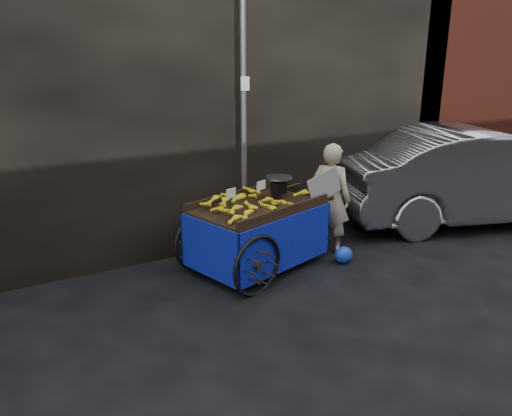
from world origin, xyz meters
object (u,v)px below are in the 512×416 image
vendor (331,198)px  plastic_bag (344,255)px  banana_cart (255,213)px  parked_car (479,175)px

vendor → plastic_bag: size_ratio=6.00×
banana_cart → plastic_bag: bearing=-38.2°
banana_cart → vendor: size_ratio=1.57×
banana_cart → vendor: bearing=-15.5°
plastic_bag → parked_car: 3.25m
parked_car → vendor: bearing=106.7°
banana_cart → parked_car: 4.30m
banana_cart → plastic_bag: size_ratio=9.44×
banana_cart → parked_car: (4.30, -0.13, 0.03)m
banana_cart → plastic_bag: banana_cart is taller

